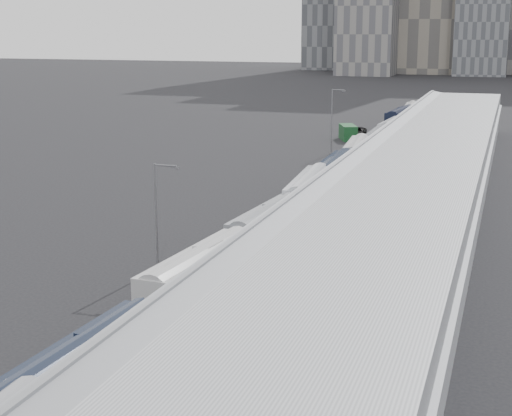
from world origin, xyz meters
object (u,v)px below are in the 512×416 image
at_px(bus_1, 83,378).
at_px(bus_9, 401,121).
at_px(bus_4, 309,197).
at_px(bus_3, 268,230).
at_px(shipping_container, 348,132).
at_px(bus_5, 335,176).
at_px(bus_2, 200,280).
at_px(bus_7, 381,143).
at_px(bus_8, 394,132).
at_px(street_lamp_near, 158,209).
at_px(bus_6, 357,157).
at_px(bus_10, 411,113).
at_px(suv, 359,132).
at_px(street_lamp_far, 333,117).

bearing_deg(bus_1, bus_9, 93.40).
distance_m(bus_1, bus_4, 43.98).
relative_size(bus_3, shipping_container, 2.31).
bearing_deg(bus_1, bus_5, 93.11).
bearing_deg(bus_2, bus_7, 94.14).
relative_size(bus_5, shipping_container, 2.42).
bearing_deg(bus_3, bus_8, 93.96).
distance_m(bus_2, bus_3, 14.66).
bearing_deg(street_lamp_near, bus_1, -74.58).
height_order(bus_4, bus_7, bus_4).
xyz_separation_m(bus_6, bus_10, (-0.21, 58.55, -0.17)).
bearing_deg(street_lamp_near, bus_6, 82.83).
bearing_deg(bus_8, shipping_container, -171.44).
xyz_separation_m(bus_10, shipping_container, (-6.53, -31.42, -0.24)).
distance_m(bus_5, bus_7, 28.16).
bearing_deg(suv, bus_7, -79.96).
relative_size(bus_4, bus_10, 1.15).
bearing_deg(street_lamp_near, bus_3, 54.10).
xyz_separation_m(street_lamp_far, suv, (0.24, 20.26, -4.73)).
bearing_deg(bus_6, bus_2, -95.63).
distance_m(bus_1, bus_8, 98.54).
height_order(bus_5, bus_7, bus_7).
bearing_deg(bus_3, bus_7, 93.75).
bearing_deg(bus_2, street_lamp_far, 99.98).
bearing_deg(shipping_container, street_lamp_near, -111.22).
bearing_deg(bus_10, bus_2, -94.04).
xyz_separation_m(bus_2, bus_7, (1.15, 68.93, 0.03)).
bearing_deg(bus_6, shipping_container, 98.63).
distance_m(bus_10, street_lamp_near, 107.55).
xyz_separation_m(bus_2, bus_3, (0.37, 14.65, -0.07)).
relative_size(bus_3, bus_4, 0.91).
relative_size(bus_1, bus_6, 0.93).
bearing_deg(bus_1, shipping_container, 97.26).
relative_size(bus_4, suv, 2.49).
distance_m(bus_1, bus_3, 30.58).
relative_size(bus_4, bus_5, 1.05).
bearing_deg(suv, shipping_container, -111.97).
xyz_separation_m(bus_2, bus_6, (0.29, 54.86, 0.02)).
distance_m(bus_7, shipping_container, 15.11).
xyz_separation_m(bus_2, street_lamp_near, (-5.84, 6.08, 3.25)).
distance_m(bus_2, street_lamp_near, 9.03).
relative_size(bus_4, bus_6, 1.03).
bearing_deg(bus_6, bus_3, -95.22).
relative_size(bus_2, street_lamp_far, 1.39).
bearing_deg(bus_7, bus_3, -91.34).
distance_m(bus_1, street_lamp_far, 82.78).
height_order(bus_8, bus_9, bus_9).
bearing_deg(suv, bus_5, -92.88).
bearing_deg(bus_8, bus_2, -86.93).
bearing_deg(street_lamp_near, bus_10, 86.84).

